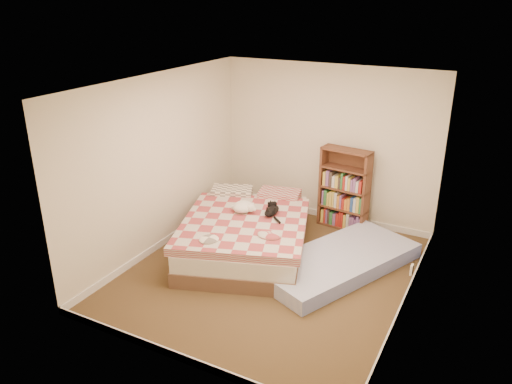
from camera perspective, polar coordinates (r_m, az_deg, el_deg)
The scene contains 6 objects.
room at distance 6.23m, azimuth 1.82°, elevation 0.40°, with size 3.51×4.01×2.51m.
bed at distance 7.17m, azimuth -0.96°, elevation -4.61°, with size 2.26×2.68×0.61m.
bookshelf at distance 7.92m, azimuth 10.03°, elevation -0.62°, with size 0.80×0.35×1.29m.
floor_mattress at distance 6.87m, azimuth 9.37°, elevation -7.84°, with size 1.03×2.28×0.21m, color #808ED5.
black_cat at distance 7.07m, azimuth 1.93°, elevation -2.09°, with size 0.28×0.59×0.13m.
white_dog at distance 7.12m, azimuth -1.48°, elevation -1.73°, with size 0.42×0.42×0.15m.
Camera 1 is at (2.52, -5.22, 3.47)m, focal length 35.00 mm.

